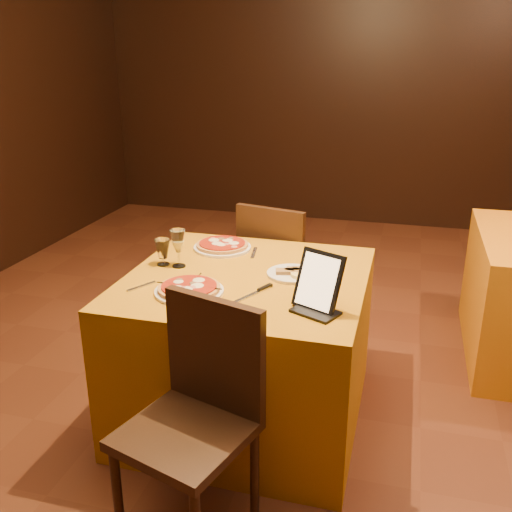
% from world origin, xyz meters
% --- Properties ---
extents(floor, '(6.00, 7.00, 0.01)m').
position_xyz_m(floor, '(0.00, 0.00, -0.01)').
color(floor, '#5E2D19').
rests_on(floor, ground).
extents(wall_back, '(6.00, 0.01, 2.80)m').
position_xyz_m(wall_back, '(0.00, 3.50, 1.40)').
color(wall_back, black).
rests_on(wall_back, floor).
extents(main_table, '(1.10, 1.10, 0.75)m').
position_xyz_m(main_table, '(-0.48, -0.09, 0.38)').
color(main_table, '#B6740B').
rests_on(main_table, floor).
extents(chair_main_near, '(0.50, 0.50, 0.91)m').
position_xyz_m(chair_main_near, '(-0.48, -0.89, 0.46)').
color(chair_main_near, '#30200F').
rests_on(chair_main_near, floor).
extents(chair_main_far, '(0.49, 0.49, 0.91)m').
position_xyz_m(chair_main_far, '(-0.48, 0.71, 0.46)').
color(chair_main_far, black).
rests_on(chair_main_far, floor).
extents(pizza_near, '(0.30, 0.30, 0.03)m').
position_xyz_m(pizza_near, '(-0.67, -0.35, 0.77)').
color(pizza_near, white).
rests_on(pizza_near, main_table).
extents(pizza_far, '(0.30, 0.30, 0.03)m').
position_xyz_m(pizza_far, '(-0.71, 0.24, 0.77)').
color(pizza_far, white).
rests_on(pizza_far, main_table).
extents(cutlet_dish, '(0.24, 0.24, 0.03)m').
position_xyz_m(cutlet_dish, '(-0.28, -0.03, 0.76)').
color(cutlet_dish, white).
rests_on(cutlet_dish, main_table).
extents(wine_glass, '(0.09, 0.09, 0.19)m').
position_xyz_m(wine_glass, '(-0.83, -0.06, 0.84)').
color(wine_glass, '#FAFF90').
rests_on(wine_glass, main_table).
extents(water_glass, '(0.08, 0.08, 0.13)m').
position_xyz_m(water_glass, '(-0.92, -0.06, 0.81)').
color(water_glass, white).
rests_on(water_glass, main_table).
extents(tablet, '(0.22, 0.17, 0.24)m').
position_xyz_m(tablet, '(-0.10, -0.35, 0.87)').
color(tablet, black).
rests_on(tablet, main_table).
extents(knife, '(0.12, 0.21, 0.01)m').
position_xyz_m(knife, '(-0.40, -0.30, 0.75)').
color(knife, silver).
rests_on(knife, main_table).
extents(fork_near, '(0.09, 0.14, 0.01)m').
position_xyz_m(fork_near, '(-0.90, -0.34, 0.75)').
color(fork_near, silver).
rests_on(fork_near, main_table).
extents(fork_far, '(0.04, 0.17, 0.01)m').
position_xyz_m(fork_far, '(-0.53, 0.21, 0.75)').
color(fork_far, '#B7B8BE').
rests_on(fork_far, main_table).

